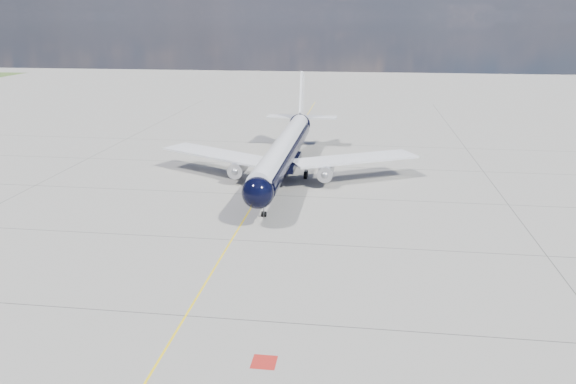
% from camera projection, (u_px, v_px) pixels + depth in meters
% --- Properties ---
extents(ground, '(320.00, 320.00, 0.00)m').
position_uv_depth(ground, '(266.00, 183.00, 74.82)').
color(ground, gray).
rests_on(ground, ground).
extents(taxiway_centerline, '(0.16, 160.00, 0.01)m').
position_uv_depth(taxiway_centerline, '(259.00, 195.00, 70.09)').
color(taxiway_centerline, yellow).
rests_on(taxiway_centerline, ground).
extents(red_marking, '(1.60, 1.60, 0.01)m').
position_uv_depth(red_marking, '(264.00, 362.00, 36.12)').
color(red_marking, maroon).
rests_on(red_marking, ground).
extents(main_airliner, '(36.40, 44.19, 12.79)m').
position_uv_depth(main_airliner, '(285.00, 149.00, 76.44)').
color(main_airliner, black).
rests_on(main_airliner, ground).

